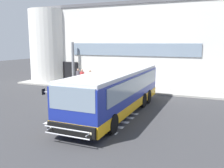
{
  "coord_description": "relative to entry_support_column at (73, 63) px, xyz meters",
  "views": [
    {
      "loc": [
        8.39,
        -16.81,
        4.47
      ],
      "look_at": [
        1.69,
        -0.63,
        1.5
      ],
      "focal_mm": 39.32,
      "sensor_mm": 36.0,
      "label": 1
    }
  ],
  "objects": [
    {
      "name": "ground_plane",
      "position": [
        5.24,
        -5.4,
        -2.34
      ],
      "size": [
        80.0,
        90.0,
        0.02
      ],
      "primitive_type": "cube",
      "color": "#353538",
      "rests_on": "ground"
    },
    {
      "name": "bay_paint_stripes",
      "position": [
        7.24,
        -9.6,
        -2.32
      ],
      "size": [
        4.4,
        3.96,
        0.01
      ],
      "color": "silver",
      "rests_on": "ground"
    },
    {
      "name": "terminal_building",
      "position": [
        4.56,
        6.17,
        1.84
      ],
      "size": [
        20.63,
        13.8,
        8.35
      ],
      "color": "silver",
      "rests_on": "ground"
    },
    {
      "name": "boarding_curb",
      "position": [
        5.24,
        -0.6,
        -2.25
      ],
      "size": [
        22.83,
        2.0,
        0.15
      ],
      "primitive_type": "cube",
      "color": "#9E9B93",
      "rests_on": "ground"
    },
    {
      "name": "entry_support_column",
      "position": [
        0.0,
        0.0,
        0.0
      ],
      "size": [
        0.28,
        0.28,
        4.36
      ],
      "primitive_type": "cylinder",
      "color": "slate",
      "rests_on": "boarding_curb"
    },
    {
      "name": "bus_main_foreground",
      "position": [
        8.06,
        -8.05,
        -0.99
      ],
      "size": [
        3.16,
        10.99,
        2.7
      ],
      "color": "navy",
      "rests_on": "ground"
    },
    {
      "name": "passenger_near_column",
      "position": [
        0.81,
        -0.34,
        -1.21
      ],
      "size": [
        0.58,
        0.43,
        1.68
      ],
      "color": "#1E2338",
      "rests_on": "boarding_curb"
    },
    {
      "name": "passenger_by_doorway",
      "position": [
        1.51,
        -0.81,
        -1.25
      ],
      "size": [
        0.57,
        0.32,
        1.68
      ],
      "color": "#4C4233",
      "rests_on": "boarding_curb"
    },
    {
      "name": "passenger_at_curb_edge",
      "position": [
        2.59,
        -1.11,
        -1.25
      ],
      "size": [
        0.54,
        0.36,
        1.68
      ],
      "color": "#4C4233",
      "rests_on": "boarding_curb"
    },
    {
      "name": "safety_bollard_yellow",
      "position": [
        5.36,
        -1.8,
        -1.88
      ],
      "size": [
        0.18,
        0.18,
        0.9
      ],
      "primitive_type": "cylinder",
      "color": "yellow",
      "rests_on": "ground"
    }
  ]
}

